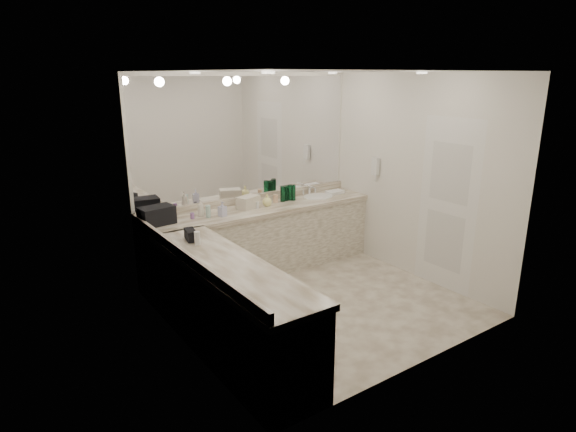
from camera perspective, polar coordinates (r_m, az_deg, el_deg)
floor at (r=5.72m, az=3.38°, el=-10.30°), size 3.20×3.20×0.00m
ceiling at (r=5.10m, az=3.89°, el=16.75°), size 3.20×3.20×0.00m
wall_back at (r=6.47m, az=-4.67°, el=5.08°), size 3.20×0.02×2.60m
wall_left at (r=4.48m, az=-12.67°, el=-0.44°), size 0.02×3.00×2.60m
wall_right at (r=6.36m, az=15.05°, el=4.36°), size 0.02×3.00×2.60m
vanity_back_base at (r=6.46m, az=-3.14°, el=-3.02°), size 3.20×0.60×0.84m
vanity_back_top at (r=6.31m, az=-3.16°, el=0.81°), size 3.20×0.64×0.06m
vanity_left_base at (r=4.67m, az=-7.08°, el=-11.11°), size 0.60×2.40×0.84m
vanity_left_top at (r=4.48m, az=-7.17°, el=-5.97°), size 0.64×2.42×0.06m
backsplash_back at (r=6.53m, az=-4.51°, el=2.04°), size 3.20×0.04×0.10m
backsplash_left at (r=4.60m, az=-12.17°, el=-4.58°), size 0.04×3.00×0.10m
mirror_back at (r=6.39m, az=-4.71°, el=9.24°), size 3.12×0.01×1.55m
mirror_left at (r=4.37m, az=-12.92°, el=5.55°), size 0.01×2.92×1.55m
sink at (r=6.84m, az=3.58°, el=2.25°), size 0.44×0.44×0.03m
faucet at (r=6.99m, az=2.52°, el=3.20°), size 0.24×0.16×0.14m
wall_phone at (r=6.78m, az=10.33°, el=5.81°), size 0.06×0.10×0.24m
door at (r=6.10m, az=18.34°, el=1.17°), size 0.02×0.82×2.10m
black_toiletry_bag at (r=5.75m, az=-15.30°, el=0.12°), size 0.41×0.28×0.22m
black_bag_spill at (r=5.13m, az=-11.48°, el=-2.23°), size 0.13×0.22×0.11m
cream_cosmetic_case at (r=6.25m, az=-4.74°, el=1.68°), size 0.33×0.27×0.17m
hand_towel at (r=7.05m, az=5.60°, el=2.84°), size 0.25×0.16×0.04m
lotion_left at (r=4.98m, az=-10.70°, el=-2.60°), size 0.06×0.06×0.14m
soap_bottle_a at (r=5.95m, az=-10.33°, el=0.96°), size 0.09×0.09×0.22m
soap_bottle_b at (r=5.92m, az=-7.79°, el=0.84°), size 0.10×0.10×0.18m
soap_bottle_c at (r=6.34m, az=-2.51°, el=1.92°), size 0.17×0.17×0.16m
green_bottle_0 at (r=6.63m, az=-0.26°, el=2.67°), size 0.07×0.07×0.18m
green_bottle_1 at (r=6.56m, az=-0.61°, el=2.65°), size 0.07×0.07×0.21m
green_bottle_2 at (r=6.63m, az=0.30°, el=2.81°), size 0.07×0.07×0.22m
green_bottle_3 at (r=6.61m, az=-0.23°, el=2.74°), size 0.07×0.07×0.21m
green_bottle_4 at (r=6.61m, az=0.64°, el=2.79°), size 0.06×0.06×0.22m
amenity_bottle_0 at (r=5.79m, az=-13.87°, el=-0.05°), size 0.05×0.05×0.15m
amenity_bottle_1 at (r=5.90m, az=-11.27°, el=0.03°), size 0.05×0.05×0.07m
amenity_bottle_2 at (r=6.25m, az=-3.63°, el=1.31°), size 0.04×0.04×0.08m
amenity_bottle_3 at (r=5.90m, az=-9.45°, el=0.53°), size 0.06×0.06×0.15m
amenity_bottle_4 at (r=6.07m, az=-9.50°, el=0.61°), size 0.04×0.04×0.07m
amenity_bottle_5 at (r=6.52m, az=-1.48°, el=2.09°), size 0.07×0.07×0.11m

